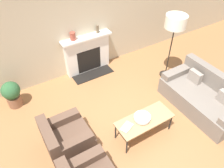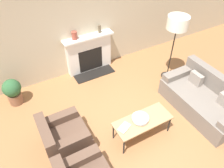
{
  "view_description": "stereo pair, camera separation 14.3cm",
  "coord_description": "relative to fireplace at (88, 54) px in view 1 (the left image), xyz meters",
  "views": [
    {
      "loc": [
        -1.9,
        -2.22,
        3.82
      ],
      "look_at": [
        0.1,
        1.08,
        0.45
      ],
      "focal_mm": 35.0,
      "sensor_mm": 36.0,
      "label": 1
    },
    {
      "loc": [
        -1.77,
        -2.29,
        3.82
      ],
      "look_at": [
        0.1,
        1.08,
        0.45
      ],
      "focal_mm": 35.0,
      "sensor_mm": 36.0,
      "label": 2
    }
  ],
  "objects": [
    {
      "name": "wall_back",
      "position": [
        -0.13,
        0.15,
        0.93
      ],
      "size": [
        18.0,
        0.06,
        2.9
      ],
      "color": "#BCAD8E",
      "rests_on": "ground_plane"
    },
    {
      "name": "bowl",
      "position": [
        -0.07,
        -2.55,
        -0.01
      ],
      "size": [
        0.33,
        0.33,
        0.08
      ],
      "color": "silver",
      "rests_on": "coffee_table"
    },
    {
      "name": "coffee_table",
      "position": [
        -0.03,
        -2.58,
        -0.09
      ],
      "size": [
        1.18,
        0.48,
        0.46
      ],
      "color": "tan",
      "rests_on": "ground_plane"
    },
    {
      "name": "book",
      "position": [
        -0.45,
        -2.56,
        -0.05
      ],
      "size": [
        0.3,
        0.25,
        0.02
      ],
      "rotation": [
        0.0,
        0.0,
        0.41
      ],
      "color": "#B2A893",
      "rests_on": "coffee_table"
    },
    {
      "name": "fireplace",
      "position": [
        0.0,
        0.0,
        0.0
      ],
      "size": [
        1.36,
        0.59,
        1.06
      ],
      "color": "silver",
      "rests_on": "ground_plane"
    },
    {
      "name": "ground_plane",
      "position": [
        -0.13,
        -2.41,
        -0.52
      ],
      "size": [
        18.0,
        18.0,
        0.0
      ],
      "primitive_type": "plane",
      "color": "#99663D"
    },
    {
      "name": "floor_lamp",
      "position": [
        1.72,
        -1.32,
        1.0
      ],
      "size": [
        0.51,
        0.51,
        1.74
      ],
      "color": "black",
      "rests_on": "ground_plane"
    },
    {
      "name": "couch",
      "position": [
        1.63,
        -2.66,
        -0.21
      ],
      "size": [
        0.97,
        1.85,
        0.83
      ],
      "rotation": [
        0.0,
        0.0,
        -1.57
      ],
      "color": "slate",
      "rests_on": "ground_plane"
    },
    {
      "name": "potted_plant",
      "position": [
        -2.11,
        -0.34,
        -0.15
      ],
      "size": [
        0.42,
        0.42,
        0.67
      ],
      "color": "brown",
      "rests_on": "ground_plane"
    },
    {
      "name": "mantel_vase_center_left",
      "position": [
        0.35,
        0.02,
        0.65
      ],
      "size": [
        0.08,
        0.08,
        0.21
      ],
      "color": "brown",
      "rests_on": "fireplace"
    },
    {
      "name": "mantel_vase_left",
      "position": [
        -0.35,
        0.02,
        0.64
      ],
      "size": [
        0.14,
        0.14,
        0.2
      ],
      "color": "brown",
      "rests_on": "fireplace"
    },
    {
      "name": "armchair_far",
      "position": [
        -1.51,
        -2.07,
        -0.23
      ],
      "size": [
        0.85,
        0.82,
        0.74
      ],
      "rotation": [
        0.0,
        0.0,
        1.57
      ],
      "color": "brown",
      "rests_on": "ground_plane"
    }
  ]
}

